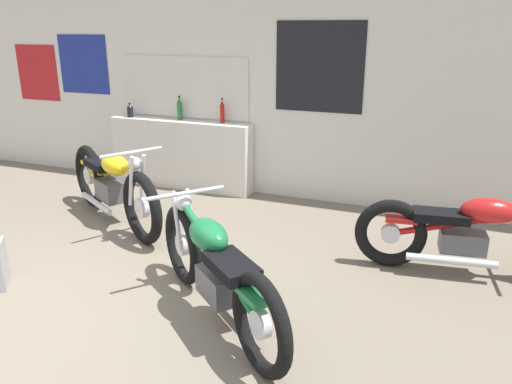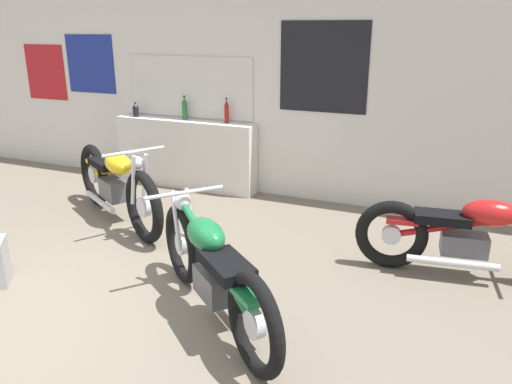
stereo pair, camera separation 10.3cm
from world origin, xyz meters
name	(u,v)px [view 2 (the right image)]	position (x,y,z in m)	size (l,w,h in m)	color
ground_plane	(41,319)	(0.00, 0.00, 0.00)	(24.00, 24.00, 0.00)	#706656
wall_back	(236,82)	(-0.02, 3.43, 1.40)	(10.00, 0.07, 2.80)	silver
sill_counter	(186,154)	(-0.68, 3.25, 0.45)	(1.97, 0.28, 0.91)	silver
bottle_leftmost	(136,110)	(-1.42, 3.21, 0.99)	(0.08, 0.08, 0.19)	black
bottle_left_center	(185,109)	(-0.70, 3.30, 1.04)	(0.07, 0.07, 0.31)	#23662D
bottle_center	(227,112)	(-0.09, 3.29, 1.05)	(0.06, 0.06, 0.32)	maroon
motorcycle_yellow	(116,184)	(-0.73, 1.85, 0.43)	(1.91, 1.17, 0.92)	black
motorcycle_red	(474,236)	(2.89, 1.99, 0.38)	(1.97, 0.64, 0.77)	black
motorcycle_green	(213,269)	(1.17, 0.52, 0.41)	(1.61, 1.34, 0.85)	black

